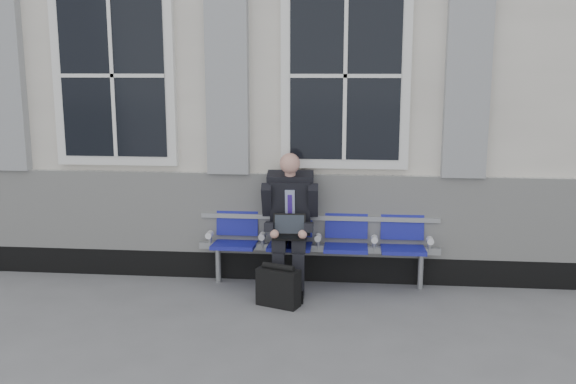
# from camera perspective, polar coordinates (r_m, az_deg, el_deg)

# --- Properties ---
(ground) EXTENTS (70.00, 70.00, 0.00)m
(ground) POSITION_cam_1_polar(r_m,az_deg,el_deg) (5.87, 1.06, -12.41)
(ground) COLOR slate
(ground) RESTS_ON ground
(station_building) EXTENTS (14.40, 4.40, 4.49)m
(station_building) POSITION_cam_1_polar(r_m,az_deg,el_deg) (8.86, 2.87, 10.25)
(station_building) COLOR silver
(station_building) RESTS_ON ground
(bench) EXTENTS (2.60, 0.47, 0.91)m
(bench) POSITION_cam_1_polar(r_m,az_deg,el_deg) (6.94, 2.70, -3.90)
(bench) COLOR #9EA0A3
(bench) RESTS_ON ground
(businessman) EXTENTS (0.61, 0.81, 1.47)m
(businessman) POSITION_cam_1_polar(r_m,az_deg,el_deg) (6.77, 0.17, -2.22)
(businessman) COLOR black
(businessman) RESTS_ON ground
(briefcase) EXTENTS (0.46, 0.32, 0.43)m
(briefcase) POSITION_cam_1_polar(r_m,az_deg,el_deg) (6.43, -0.86, -8.40)
(briefcase) COLOR black
(briefcase) RESTS_ON ground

